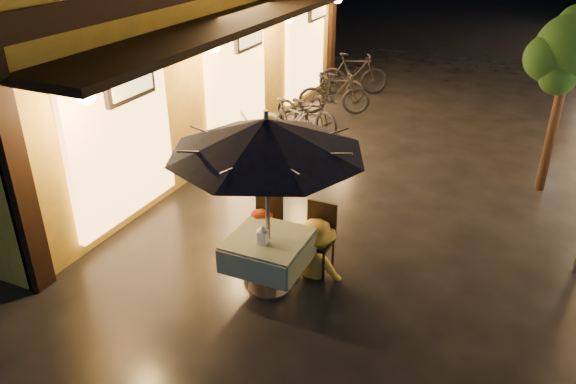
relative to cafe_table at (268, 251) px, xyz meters
The scene contains 15 objects.
ground 0.92m from the cafe_table, 11.70° to the left, with size 90.00×90.00×0.00m, color black.
street_tree 5.89m from the cafe_table, 56.22° to the left, with size 1.43×1.20×3.15m.
cafe_table is the anchor object (origin of this frame).
patio_umbrella 1.56m from the cafe_table, 26.57° to the left, with size 2.39×2.39×2.46m.
cafe_chair_left 0.84m from the cafe_table, 118.51° to the left, with size 0.42×0.42×0.97m.
cafe_chair_right 0.84m from the cafe_table, 61.49° to the left, with size 0.42×0.42×0.97m.
table_lantern 0.36m from the cafe_table, 90.00° to the right, with size 0.16×0.16×0.25m.
person_orange 0.70m from the cafe_table, 128.27° to the left, with size 0.78×0.61×1.61m, color #F45B1C.
person_yellow 0.75m from the cafe_table, 55.44° to the left, with size 1.01×0.58×1.57m, color gold.
bicycle_0 4.42m from the cafe_table, 117.63° to the left, with size 0.58×1.66×0.87m, color black.
bicycle_1 4.82m from the cafe_table, 110.63° to the left, with size 0.49×1.75×1.05m, color black.
bicycle_2 5.91m from the cafe_table, 108.14° to the left, with size 0.63×1.79×0.94m, color black.
bicycle_3 7.17m from the cafe_table, 103.68° to the left, with size 0.49×1.72×1.03m, color black.
bicycle_4 8.59m from the cafe_table, 103.83° to the left, with size 0.55×1.57×0.82m, color black.
bicycle_5 8.95m from the cafe_table, 101.68° to the left, with size 0.52×1.82×1.10m, color black.
Camera 1 is at (2.05, -5.55, 4.50)m, focal length 35.00 mm.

